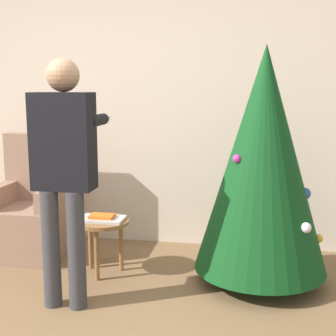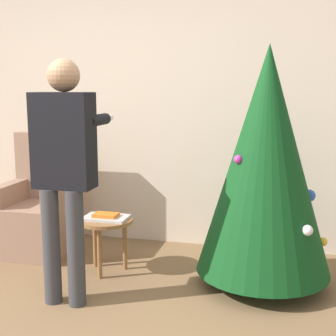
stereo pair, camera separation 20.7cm
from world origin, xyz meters
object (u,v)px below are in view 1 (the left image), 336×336
(side_stool, at_px, (102,228))
(christmas_tree, at_px, (263,160))
(person_standing, at_px, (64,162))
(armchair, at_px, (32,213))

(side_stool, bearing_deg, christmas_tree, 1.81)
(person_standing, distance_m, side_stool, 0.83)
(person_standing, relative_size, side_stool, 3.79)
(armchair, bearing_deg, christmas_tree, -8.35)
(christmas_tree, xyz_separation_m, armchair, (-2.00, 0.29, -0.58))
(person_standing, bearing_deg, christmas_tree, 24.34)
(armchair, relative_size, side_stool, 2.43)
(armchair, distance_m, person_standing, 1.29)
(armchair, xyz_separation_m, person_standing, (0.70, -0.89, 0.63))
(side_stool, bearing_deg, person_standing, -97.25)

